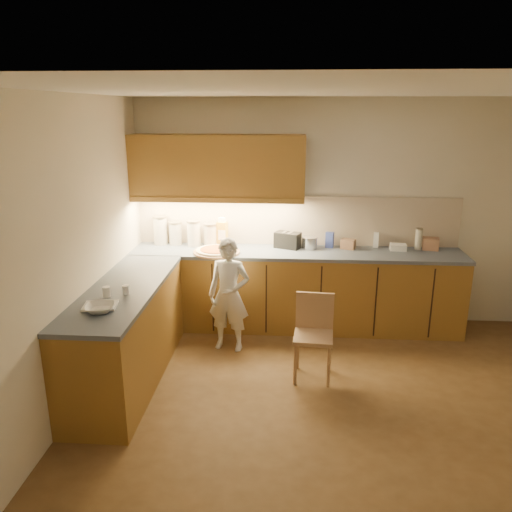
# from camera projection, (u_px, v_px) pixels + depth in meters

# --- Properties ---
(room) EXTENTS (4.54, 4.50, 2.62)m
(room) POSITION_uv_depth(u_px,v_px,m) (350.00, 218.00, 3.79)
(room) COLOR brown
(room) RESTS_ON ground
(l_counter) EXTENTS (3.77, 2.62, 0.92)m
(l_counter) POSITION_uv_depth(u_px,v_px,m) (245.00, 302.00, 5.40)
(l_counter) COLOR olive
(l_counter) RESTS_ON ground
(backsplash) EXTENTS (3.75, 0.02, 0.58)m
(backsplash) POSITION_uv_depth(u_px,v_px,m) (297.00, 221.00, 5.85)
(backsplash) COLOR beige
(backsplash) RESTS_ON l_counter
(upper_cabinets) EXTENTS (1.95, 0.36, 0.73)m
(upper_cabinets) POSITION_uv_depth(u_px,v_px,m) (218.00, 167.00, 5.58)
(upper_cabinets) COLOR olive
(upper_cabinets) RESTS_ON ground
(pizza_on_board) EXTENTS (0.52, 0.52, 0.21)m
(pizza_on_board) POSITION_uv_depth(u_px,v_px,m) (217.00, 251.00, 5.57)
(pizza_on_board) COLOR tan
(pizza_on_board) RESTS_ON l_counter
(child) EXTENTS (0.48, 0.36, 1.21)m
(child) POSITION_uv_depth(u_px,v_px,m) (229.00, 295.00, 5.21)
(child) COLOR white
(child) RESTS_ON ground
(wooden_chair) EXTENTS (0.39, 0.39, 0.80)m
(wooden_chair) POSITION_uv_depth(u_px,v_px,m) (314.00, 330.00, 4.72)
(wooden_chair) COLOR tan
(wooden_chair) RESTS_ON ground
(mixing_bowl) EXTENTS (0.28, 0.28, 0.06)m
(mixing_bowl) POSITION_uv_depth(u_px,v_px,m) (100.00, 308.00, 3.97)
(mixing_bowl) COLOR white
(mixing_bowl) RESTS_ON l_counter
(canister_a) EXTENTS (0.17, 0.17, 0.34)m
(canister_a) POSITION_uv_depth(u_px,v_px,m) (160.00, 230.00, 5.90)
(canister_a) COLOR silver
(canister_a) RESTS_ON l_counter
(canister_b) EXTENTS (0.16, 0.16, 0.28)m
(canister_b) POSITION_uv_depth(u_px,v_px,m) (175.00, 233.00, 5.90)
(canister_b) COLOR beige
(canister_b) RESTS_ON l_counter
(canister_c) EXTENTS (0.16, 0.16, 0.31)m
(canister_c) POSITION_uv_depth(u_px,v_px,m) (194.00, 233.00, 5.83)
(canister_c) COLOR white
(canister_c) RESTS_ON l_counter
(canister_d) EXTENTS (0.17, 0.17, 0.27)m
(canister_d) POSITION_uv_depth(u_px,v_px,m) (211.00, 235.00, 5.83)
(canister_d) COLOR silver
(canister_d) RESTS_ON l_counter
(oil_jug) EXTENTS (0.13, 0.11, 0.34)m
(oil_jug) POSITION_uv_depth(u_px,v_px,m) (222.00, 233.00, 5.81)
(oil_jug) COLOR gold
(oil_jug) RESTS_ON l_counter
(toaster) EXTENTS (0.33, 0.26, 0.19)m
(toaster) POSITION_uv_depth(u_px,v_px,m) (288.00, 240.00, 5.77)
(toaster) COLOR black
(toaster) RESTS_ON l_counter
(steel_pot) EXTENTS (0.19, 0.19, 0.14)m
(steel_pot) POSITION_uv_depth(u_px,v_px,m) (310.00, 243.00, 5.74)
(steel_pot) COLOR #B6B6BB
(steel_pot) RESTS_ON l_counter
(blue_box) EXTENTS (0.11, 0.09, 0.18)m
(blue_box) POSITION_uv_depth(u_px,v_px,m) (330.00, 240.00, 5.78)
(blue_box) COLOR #324298
(blue_box) RESTS_ON l_counter
(card_box_a) EXTENTS (0.19, 0.16, 0.11)m
(card_box_a) POSITION_uv_depth(u_px,v_px,m) (348.00, 244.00, 5.74)
(card_box_a) COLOR #9A7153
(card_box_a) RESTS_ON l_counter
(white_bottle) EXTENTS (0.07, 0.07, 0.18)m
(white_bottle) POSITION_uv_depth(u_px,v_px,m) (376.00, 240.00, 5.78)
(white_bottle) COLOR white
(white_bottle) RESTS_ON l_counter
(flat_pack) EXTENTS (0.19, 0.14, 0.07)m
(flat_pack) POSITION_uv_depth(u_px,v_px,m) (398.00, 247.00, 5.68)
(flat_pack) COLOR white
(flat_pack) RESTS_ON l_counter
(tall_jar) EXTENTS (0.08, 0.08, 0.25)m
(tall_jar) POSITION_uv_depth(u_px,v_px,m) (418.00, 239.00, 5.68)
(tall_jar) COLOR silver
(tall_jar) RESTS_ON l_counter
(card_box_b) EXTENTS (0.20, 0.17, 0.14)m
(card_box_b) POSITION_uv_depth(u_px,v_px,m) (431.00, 244.00, 5.70)
(card_box_b) COLOR #A27457
(card_box_b) RESTS_ON l_counter
(dough_cloth) EXTENTS (0.29, 0.25, 0.02)m
(dough_cloth) POSITION_uv_depth(u_px,v_px,m) (100.00, 306.00, 4.07)
(dough_cloth) COLOR white
(dough_cloth) RESTS_ON l_counter
(spice_jar_a) EXTENTS (0.09, 0.09, 0.09)m
(spice_jar_a) POSITION_uv_depth(u_px,v_px,m) (106.00, 292.00, 4.28)
(spice_jar_a) COLOR white
(spice_jar_a) RESTS_ON l_counter
(spice_jar_b) EXTENTS (0.08, 0.08, 0.08)m
(spice_jar_b) POSITION_uv_depth(u_px,v_px,m) (126.00, 290.00, 4.34)
(spice_jar_b) COLOR white
(spice_jar_b) RESTS_ON l_counter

